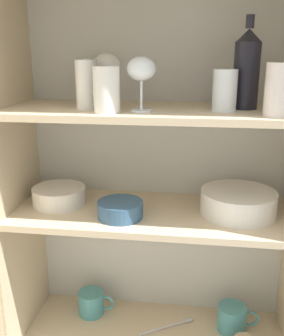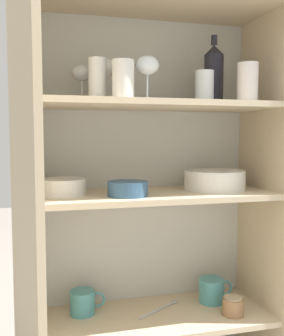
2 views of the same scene
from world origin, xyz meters
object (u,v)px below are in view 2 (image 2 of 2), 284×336
(coffee_mug_primary, at_px, (83,302))
(wine_bottle, at_px, (214,74))
(serving_bowl_small, at_px, (128,188))
(plate_stack_white, at_px, (214,180))
(mixing_bowl_large, at_px, (61,186))
(storage_jar, at_px, (233,306))

(coffee_mug_primary, bearing_deg, wine_bottle, -5.64)
(serving_bowl_small, bearing_deg, plate_stack_white, 12.19)
(plate_stack_white, xyz_separation_m, serving_bowl_small, (-0.35, -0.08, -0.01))
(mixing_bowl_large, height_order, serving_bowl_small, mixing_bowl_large)
(wine_bottle, xyz_separation_m, plate_stack_white, (0.00, -0.01, -0.39))
(wine_bottle, distance_m, storage_jar, 0.85)
(plate_stack_white, height_order, serving_bowl_small, plate_stack_white)
(mixing_bowl_large, bearing_deg, wine_bottle, 1.04)
(mixing_bowl_large, relative_size, serving_bowl_small, 1.25)
(wine_bottle, xyz_separation_m, serving_bowl_small, (-0.34, -0.09, -0.40))
(wine_bottle, relative_size, storage_jar, 3.26)
(mixing_bowl_large, bearing_deg, plate_stack_white, -0.18)
(plate_stack_white, relative_size, coffee_mug_primary, 1.74)
(plate_stack_white, relative_size, mixing_bowl_large, 1.35)
(wine_bottle, distance_m, mixing_bowl_large, 0.69)
(serving_bowl_small, bearing_deg, coffee_mug_primary, 135.90)
(wine_bottle, height_order, plate_stack_white, wine_bottle)
(plate_stack_white, bearing_deg, mixing_bowl_large, 179.82)
(coffee_mug_primary, bearing_deg, serving_bowl_small, -44.10)
(coffee_mug_primary, height_order, storage_jar, coffee_mug_primary)
(wine_bottle, height_order, storage_jar, wine_bottle)
(wine_bottle, bearing_deg, mixing_bowl_large, -178.96)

